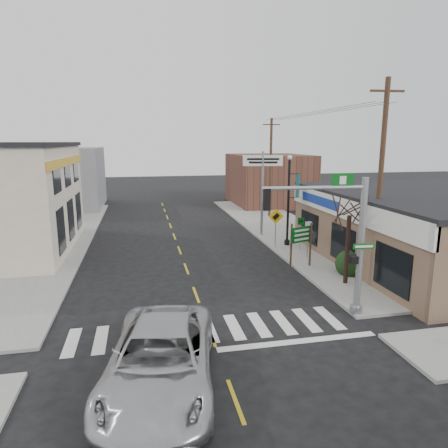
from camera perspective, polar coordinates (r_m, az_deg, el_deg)
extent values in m
plane|color=black|center=(15.51, -1.91, -15.45)|extent=(140.00, 140.00, 0.00)
cube|color=gray|center=(29.75, 10.95, -2.12)|extent=(6.00, 38.00, 0.13)
cube|color=gray|center=(28.30, -25.08, -3.75)|extent=(6.00, 38.00, 0.13)
cube|color=gold|center=(22.85, -5.40, -6.36)|extent=(0.12, 56.00, 0.01)
cube|color=silver|center=(15.86, -2.17, -14.78)|extent=(11.00, 2.20, 0.01)
cube|color=brown|center=(26.33, 28.26, -0.81)|extent=(12.00, 14.00, 4.00)
cube|color=brown|center=(46.09, 6.40, 6.34)|extent=(8.00, 10.00, 5.60)
cube|color=gray|center=(46.58, -22.63, 6.07)|extent=(9.00, 10.00, 6.40)
imported|color=#B6B8BC|center=(12.30, -9.06, -18.57)|extent=(4.06, 6.95, 1.82)
cylinder|color=gray|center=(16.92, 18.94, -3.15)|extent=(0.26, 0.26, 5.59)
cylinder|color=gray|center=(15.54, 13.00, 5.01)|extent=(4.10, 0.15, 0.15)
cube|color=black|center=(14.91, 6.45, 3.34)|extent=(0.26, 0.20, 0.84)
cube|color=#084E13|center=(16.72, 19.34, -3.02)|extent=(0.88, 0.04, 0.20)
cube|color=#084E13|center=(16.01, 16.70, 6.01)|extent=(0.88, 0.05, 0.51)
cube|color=black|center=(16.89, 18.18, -4.93)|extent=(0.30, 0.24, 0.30)
cube|color=#4A3222|center=(22.64, 9.57, -3.04)|extent=(0.09, 0.09, 2.48)
cube|color=#4A3222|center=(23.08, 12.24, -2.87)|extent=(0.09, 0.09, 2.48)
cube|color=#0A5214|center=(22.65, 11.04, -1.48)|extent=(1.42, 0.05, 0.89)
cylinder|color=#C3B700|center=(21.89, 18.66, -6.61)|extent=(0.21, 0.21, 0.60)
sphere|color=#C3B700|center=(21.79, 18.72, -5.78)|extent=(0.23, 0.23, 0.23)
cylinder|color=gray|center=(26.68, 7.36, -0.83)|extent=(0.06, 0.06, 2.38)
cube|color=#E4A606|center=(26.47, 7.44, 1.07)|extent=(1.01, 0.03, 1.01)
cylinder|color=black|center=(27.14, 9.17, 3.05)|extent=(0.16, 0.16, 5.85)
sphere|color=silver|center=(26.86, 9.37, 9.35)|extent=(0.31, 0.31, 0.31)
cube|color=#175A5B|center=(27.22, 10.47, 5.42)|extent=(0.02, 0.62, 1.57)
cylinder|color=gray|center=(29.91, 5.48, 4.32)|extent=(0.18, 0.18, 6.23)
cube|color=silver|center=(29.70, 5.57, 9.01)|extent=(2.93, 0.18, 0.78)
cylinder|color=black|center=(20.60, 17.20, -3.53)|extent=(0.21, 0.21, 3.43)
ellipsoid|color=#1B3815|center=(22.38, 17.44, -5.45)|extent=(1.47, 1.47, 1.10)
ellipsoid|color=#1E3215|center=(24.77, 17.85, -4.22)|extent=(1.03, 1.03, 0.77)
cylinder|color=#4B3A27|center=(21.70, 21.41, 5.75)|extent=(0.26, 0.26, 9.98)
cube|color=#4B3A27|center=(21.74, 22.30, 17.19)|extent=(1.74, 0.11, 0.11)
cylinder|color=#44291B|center=(37.52, 6.66, 7.93)|extent=(0.24, 0.24, 9.02)
cube|color=#44291B|center=(37.47, 6.81, 13.92)|extent=(1.57, 0.10, 0.10)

